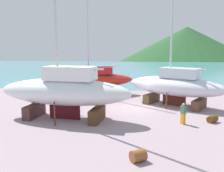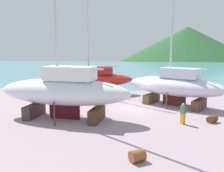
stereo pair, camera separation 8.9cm
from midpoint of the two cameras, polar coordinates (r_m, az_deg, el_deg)
name	(u,v)px [view 2 (the right image)]	position (r m, az deg, el deg)	size (l,w,h in m)	color
ground_plane	(134,118)	(20.52, 5.27, -7.50)	(53.95, 53.95, 0.00)	gray
sea_water	(138,69)	(68.95, 6.02, 3.96)	(165.36, 71.06, 0.01)	teal
headland_hill	(187,58)	(145.68, 16.93, 6.15)	(135.46, 135.46, 34.98)	#255129
sailboat_large_starboard	(175,85)	(25.23, 14.47, 0.21)	(10.27, 7.90, 18.07)	brown
sailboat_far_slipway	(93,80)	(30.08, -4.32, 1.49)	(10.50, 6.00, 15.28)	#48341E
sailboat_mid_port	(64,90)	(20.14, -10.82, -1.01)	(11.31, 4.60, 18.60)	#4C2E2C
worker	(183,113)	(19.51, 16.24, -6.10)	(0.43, 0.50, 1.64)	orange
barrel_tipped_left	(137,156)	(13.09, 6.07, -15.78)	(0.62, 0.62, 0.75)	brown
barrel_by_slipway	(212,119)	(20.85, 22.31, -7.09)	(0.55, 0.55, 0.85)	#5E3714
timber_short_cross	(42,102)	(27.12, -15.81, -3.57)	(2.11, 0.20, 0.20)	brown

